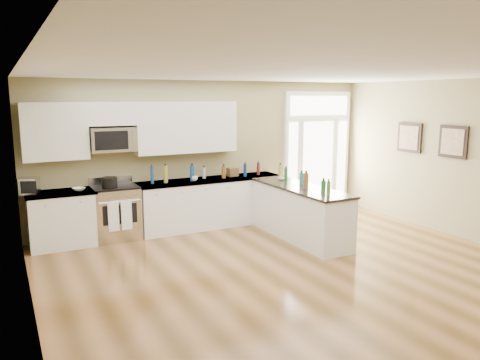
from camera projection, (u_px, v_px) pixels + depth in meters
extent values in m
plane|color=#573918|center=(339.00, 294.00, 5.98)|extent=(8.00, 8.00, 0.00)
plane|color=#978D60|center=(211.00, 153.00, 9.23)|extent=(7.00, 0.00, 7.00)
plane|color=#978D60|center=(33.00, 221.00, 4.15)|extent=(0.00, 8.00, 8.00)
plane|color=white|center=(347.00, 70.00, 5.49)|extent=(8.00, 8.00, 0.00)
cube|color=white|center=(62.00, 220.00, 7.83)|extent=(1.06, 0.62, 0.90)
cube|color=black|center=(64.00, 243.00, 7.90)|extent=(1.02, 0.52, 0.10)
cube|color=black|center=(60.00, 193.00, 7.75)|extent=(1.10, 0.66, 0.04)
cube|color=white|center=(211.00, 203.00, 9.06)|extent=(2.81, 0.62, 0.90)
cube|color=black|center=(211.00, 223.00, 9.13)|extent=(2.77, 0.52, 0.10)
cube|color=black|center=(210.00, 180.00, 8.98)|extent=(2.85, 0.66, 0.04)
cube|color=white|center=(300.00, 213.00, 8.28)|extent=(0.65, 2.28, 0.90)
cube|color=black|center=(299.00, 235.00, 8.35)|extent=(0.61, 2.18, 0.10)
cube|color=black|center=(300.00, 187.00, 8.20)|extent=(0.69, 2.32, 0.04)
cube|color=white|center=(55.00, 132.00, 7.69)|extent=(1.04, 0.33, 0.95)
cube|color=white|center=(186.00, 127.00, 8.74)|extent=(1.94, 0.33, 0.95)
cube|color=white|center=(111.00, 114.00, 8.07)|extent=(0.82, 0.33, 0.40)
cube|color=silver|center=(113.00, 139.00, 8.11)|extent=(0.78, 0.40, 0.42)
cube|color=black|center=(112.00, 140.00, 7.91)|extent=(0.56, 0.01, 0.32)
cube|color=white|center=(317.00, 151.00, 10.37)|extent=(1.70, 0.08, 2.60)
cube|color=white|center=(318.00, 163.00, 10.37)|extent=(0.78, 0.02, 1.80)
cube|color=white|center=(293.00, 164.00, 10.07)|extent=(0.22, 0.02, 1.80)
cube|color=white|center=(341.00, 161.00, 10.67)|extent=(0.22, 0.02, 1.80)
cube|color=white|center=(320.00, 106.00, 10.15)|extent=(1.50, 0.02, 0.40)
cube|color=black|center=(410.00, 138.00, 9.18)|extent=(0.04, 0.58, 0.58)
cube|color=brown|center=(409.00, 138.00, 9.17)|extent=(0.01, 0.46, 0.46)
cube|color=black|center=(453.00, 142.00, 8.30)|extent=(0.04, 0.58, 0.58)
cube|color=brown|center=(452.00, 142.00, 8.29)|extent=(0.01, 0.46, 0.46)
cube|color=silver|center=(116.00, 214.00, 8.23)|extent=(0.77, 0.63, 0.92)
cube|color=black|center=(115.00, 187.00, 8.15)|extent=(0.77, 0.60, 0.03)
cube|color=silver|center=(111.00, 180.00, 8.40)|extent=(0.77, 0.04, 0.14)
cube|color=black|center=(120.00, 214.00, 7.94)|extent=(0.58, 0.01, 0.34)
cylinder|color=silver|center=(120.00, 202.00, 7.88)|extent=(0.70, 0.02, 0.02)
cube|color=white|center=(114.00, 217.00, 7.86)|extent=(0.18, 0.02, 0.50)
cube|color=white|center=(127.00, 215.00, 7.96)|extent=(0.18, 0.02, 0.50)
cylinder|color=black|center=(109.00, 182.00, 7.98)|extent=(0.28, 0.28, 0.20)
cube|color=silver|center=(28.00, 186.00, 7.53)|extent=(0.38, 0.34, 0.27)
cube|color=brown|center=(233.00, 172.00, 9.24)|extent=(0.22, 0.17, 0.17)
imported|color=white|center=(79.00, 189.00, 7.84)|extent=(0.26, 0.26, 0.05)
imported|color=white|center=(282.00, 179.00, 8.82)|extent=(0.20, 0.20, 0.05)
imported|color=white|center=(194.00, 178.00, 8.73)|extent=(0.16, 0.16, 0.10)
cylinder|color=#19591E|center=(286.00, 175.00, 8.57)|extent=(0.06, 0.06, 0.26)
cylinder|color=navy|center=(152.00, 175.00, 8.43)|extent=(0.06, 0.06, 0.31)
cylinder|color=brown|center=(224.00, 172.00, 9.01)|extent=(0.08, 0.08, 0.23)
cylinder|color=olive|center=(166.00, 174.00, 8.53)|extent=(0.08, 0.08, 0.31)
cylinder|color=#26727F|center=(302.00, 179.00, 8.32)|extent=(0.09, 0.09, 0.22)
cylinder|color=#591919|center=(258.00, 169.00, 9.42)|extent=(0.07, 0.07, 0.23)
cylinder|color=#B2B2B7|center=(204.00, 173.00, 8.98)|extent=(0.06, 0.06, 0.21)
cylinder|color=navy|center=(245.00, 170.00, 9.19)|extent=(0.07, 0.07, 0.25)
cylinder|color=#3F7226|center=(328.00, 188.00, 7.42)|extent=(0.06, 0.06, 0.23)
cylinder|color=#19591E|center=(323.00, 186.00, 7.75)|extent=(0.08, 0.08, 0.19)
cylinder|color=navy|center=(192.00, 173.00, 8.71)|extent=(0.08, 0.08, 0.29)
cylinder|color=brown|center=(306.00, 181.00, 8.00)|extent=(0.09, 0.09, 0.27)
cylinder|color=olive|center=(280.00, 172.00, 8.86)|extent=(0.07, 0.07, 0.28)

